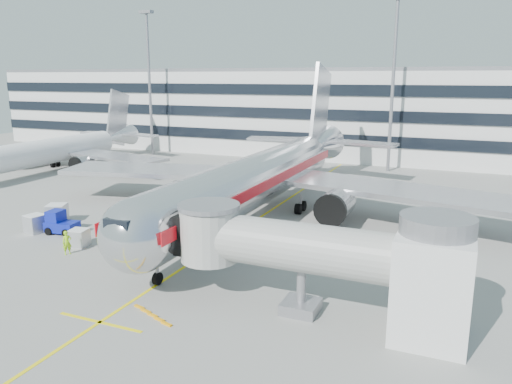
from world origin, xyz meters
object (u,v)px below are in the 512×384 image
at_px(belt_loader, 146,225).
at_px(ramp_worker, 67,243).
at_px(cargo_container_front, 79,238).
at_px(main_jet, 265,175).
at_px(cargo_container_left, 57,213).
at_px(baggage_tug, 60,223).
at_px(cargo_container_right, 35,223).

relative_size(belt_loader, ramp_worker, 2.40).
bearing_deg(belt_loader, cargo_container_front, -114.86).
bearing_deg(cargo_container_front, main_jet, 55.48).
distance_m(main_jet, belt_loader, 13.12).
xyz_separation_m(belt_loader, cargo_container_left, (-9.77, -1.15, 0.31)).
distance_m(belt_loader, baggage_tug, 7.83).
height_order(main_jet, ramp_worker, main_jet).
height_order(main_jet, cargo_container_right, main_jet).
bearing_deg(belt_loader, cargo_container_left, -173.30).
height_order(cargo_container_left, cargo_container_front, cargo_container_left).
height_order(main_jet, cargo_container_left, main_jet).
distance_m(main_jet, ramp_worker, 20.53).
bearing_deg(cargo_container_right, cargo_container_left, 98.02).
bearing_deg(cargo_container_right, cargo_container_front, -12.99).
bearing_deg(cargo_container_left, cargo_container_front, -33.73).
relative_size(main_jet, belt_loader, 10.71).
height_order(belt_loader, baggage_tug, belt_loader).
bearing_deg(cargo_container_left, belt_loader, 6.70).
bearing_deg(ramp_worker, cargo_container_front, 49.67).
height_order(belt_loader, cargo_container_front, belt_loader).
height_order(main_jet, cargo_container_front, main_jet).
height_order(baggage_tug, ramp_worker, baggage_tug).
relative_size(cargo_container_left, cargo_container_front, 1.40).
xyz_separation_m(baggage_tug, cargo_container_left, (-2.87, 2.53, 0.00)).
distance_m(belt_loader, cargo_container_right, 10.28).
xyz_separation_m(belt_loader, cargo_container_front, (-2.72, -5.86, 0.13)).
bearing_deg(cargo_container_right, ramp_worker, -25.71).
distance_m(cargo_container_left, cargo_container_right, 3.22).
bearing_deg(cargo_container_left, cargo_container_right, -81.98).
relative_size(main_jet, cargo_container_left, 21.93).
relative_size(cargo_container_right, cargo_container_front, 1.10).
bearing_deg(cargo_container_left, ramp_worker, -41.17).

